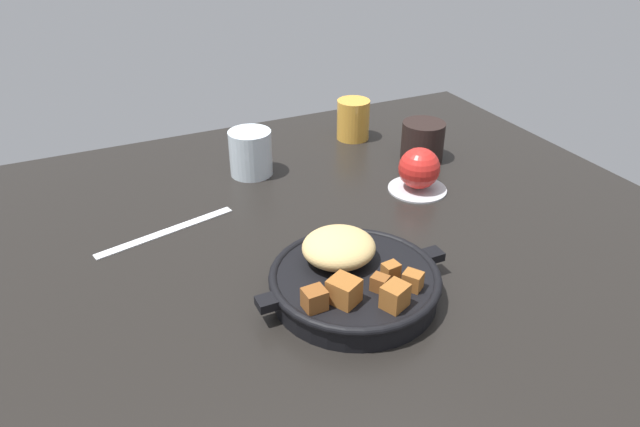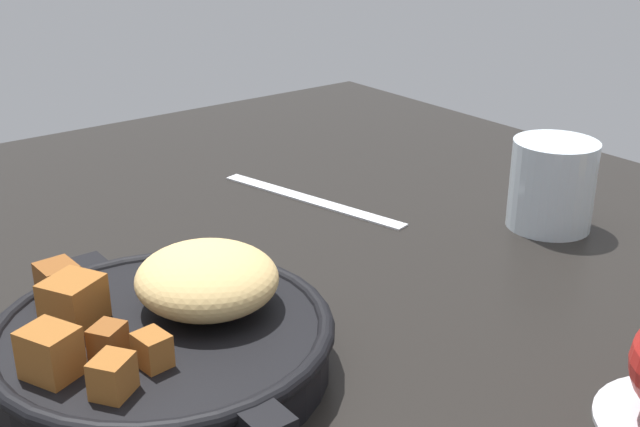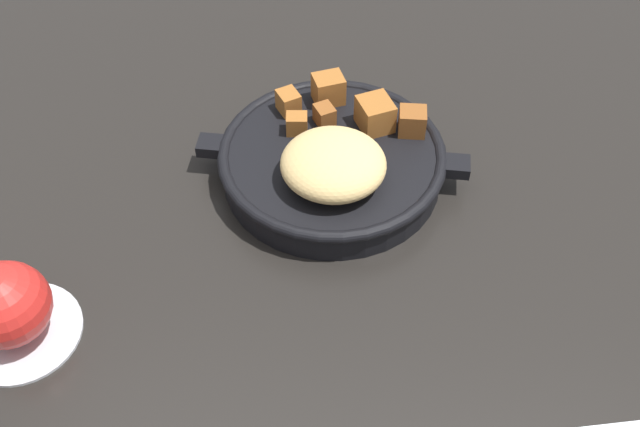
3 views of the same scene
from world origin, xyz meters
The scene contains 4 objects.
ground_plane centered at (0.00, 0.00, -1.20)cm, with size 118.45×103.71×2.40cm, color black.
cast_iron_skillet centered at (-1.35, -11.13, 2.69)cm, with size 26.59×22.30×7.53cm.
saucer_plate centered at (22.69, 9.94, 0.30)cm, with size 10.26×10.26×0.60cm, color #B7BABF.
red_apple centered at (22.69, 9.94, 4.18)cm, with size 7.16×7.16×7.16cm, color red.
Camera 3 is at (-6.43, 41.82, 54.68)cm, focal length 42.90 mm.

